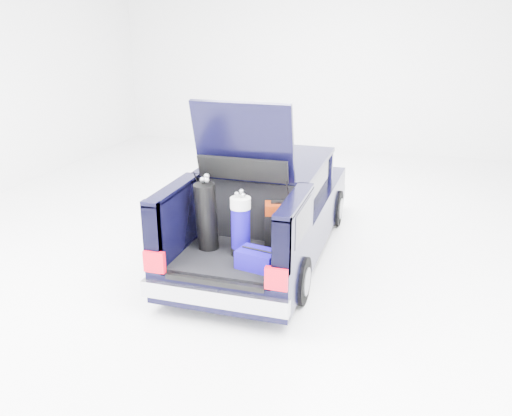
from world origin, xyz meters
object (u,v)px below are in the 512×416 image
(car, at_px, (268,209))
(blue_duffel, at_px, (257,259))
(red_suitcase, at_px, (280,226))
(black_golf_bag, at_px, (206,216))
(blue_golf_bag, at_px, (241,226))

(car, distance_m, blue_duffel, 1.87)
(car, height_order, red_suitcase, car)
(black_golf_bag, xyz_separation_m, blue_golf_bag, (0.47, -0.05, -0.06))
(car, xyz_separation_m, blue_duffel, (0.39, -1.83, 0.04))
(black_golf_bag, height_order, blue_golf_bag, black_golf_bag)
(red_suitcase, relative_size, blue_golf_bag, 0.76)
(red_suitcase, distance_m, blue_duffel, 0.67)
(red_suitcase, xyz_separation_m, blue_duffel, (-0.11, -0.63, -0.19))
(blue_golf_bag, bearing_deg, car, 116.44)
(blue_golf_bag, height_order, blue_duffel, blue_golf_bag)
(red_suitcase, height_order, blue_duffel, red_suitcase)
(car, height_order, blue_duffel, car)
(blue_duffel, bearing_deg, car, 113.31)
(car, bearing_deg, blue_golf_bag, -87.01)
(red_suitcase, xyz_separation_m, black_golf_bag, (-0.89, -0.27, 0.14))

